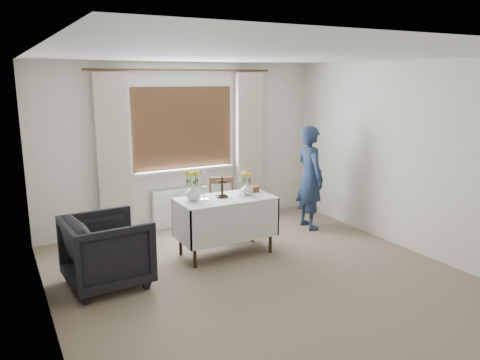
% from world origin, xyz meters
% --- Properties ---
extents(ground, '(5.00, 5.00, 0.00)m').
position_xyz_m(ground, '(0.00, 0.00, 0.00)').
color(ground, gray).
rests_on(ground, ground).
extents(altar_table, '(1.24, 0.64, 0.76)m').
position_xyz_m(altar_table, '(-0.01, 1.02, 0.38)').
color(altar_table, silver).
rests_on(altar_table, ground).
extents(wooden_chair, '(0.49, 0.49, 0.84)m').
position_xyz_m(wooden_chair, '(0.30, 1.73, 0.42)').
color(wooden_chair, '#533C1C').
rests_on(wooden_chair, ground).
extents(armchair, '(0.94, 0.91, 0.80)m').
position_xyz_m(armchair, '(-1.59, 0.81, 0.40)').
color(armchair, black).
rests_on(armchair, ground).
extents(person, '(0.43, 0.61, 1.58)m').
position_xyz_m(person, '(1.61, 1.41, 0.79)').
color(person, '#22304F').
rests_on(person, ground).
extents(radiator, '(1.10, 0.10, 0.60)m').
position_xyz_m(radiator, '(0.00, 2.42, 0.30)').
color(radiator, white).
rests_on(radiator, ground).
extents(wooden_cross, '(0.14, 0.11, 0.28)m').
position_xyz_m(wooden_cross, '(-0.04, 1.06, 0.90)').
color(wooden_cross, black).
rests_on(wooden_cross, altar_table).
extents(candlestick_left, '(0.12, 0.12, 0.36)m').
position_xyz_m(candlestick_left, '(-0.29, 1.05, 0.94)').
color(candlestick_left, silver).
rests_on(candlestick_left, altar_table).
extents(candlestick_right, '(0.13, 0.13, 0.40)m').
position_xyz_m(candlestick_right, '(0.20, 1.01, 0.96)').
color(candlestick_right, silver).
rests_on(candlestick_right, altar_table).
extents(flower_vase_left, '(0.26, 0.26, 0.21)m').
position_xyz_m(flower_vase_left, '(-0.42, 1.11, 0.87)').
color(flower_vase_left, silver).
rests_on(flower_vase_left, altar_table).
extents(flower_vase_right, '(0.21, 0.21, 0.17)m').
position_xyz_m(flower_vase_right, '(0.31, 1.03, 0.85)').
color(flower_vase_right, silver).
rests_on(flower_vase_right, altar_table).
extents(wicker_basket, '(0.24, 0.24, 0.08)m').
position_xyz_m(wicker_basket, '(0.46, 1.17, 0.80)').
color(wicker_basket, brown).
rests_on(wicker_basket, altar_table).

